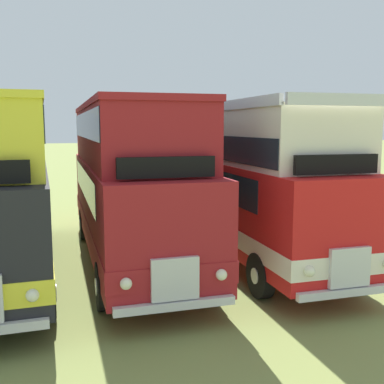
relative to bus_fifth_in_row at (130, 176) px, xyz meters
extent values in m
sphere|color=#EAEACC|center=(-2.76, -5.12, -1.37)|extent=(0.22, 0.22, 0.22)
cylinder|color=black|center=(-2.46, -3.47, -1.95)|extent=(0.31, 1.05, 1.04)
cylinder|color=silver|center=(-2.31, -3.47, -1.95)|extent=(0.03, 0.36, 0.36)
cylinder|color=black|center=(-2.27, 3.11, -1.95)|extent=(0.31, 1.05, 1.04)
cylinder|color=silver|center=(-2.12, 3.11, -1.95)|extent=(0.03, 0.36, 0.36)
cube|color=maroon|center=(-0.01, -0.12, -0.77)|extent=(3.05, 10.03, 2.30)
cube|color=maroon|center=(-0.01, -0.12, -1.37)|extent=(3.09, 10.07, 0.44)
cube|color=#19232D|center=(0.02, 0.28, -0.17)|extent=(2.94, 7.64, 0.76)
cube|color=#19232D|center=(-0.28, -5.01, -0.12)|extent=(2.20, 0.22, 0.90)
cube|color=silver|center=(-0.28, -5.12, -1.37)|extent=(0.91, 0.17, 0.80)
cube|color=silver|center=(-0.29, -5.15, -1.87)|extent=(2.30, 0.27, 0.16)
sphere|color=#EAEACC|center=(0.61, -5.18, -1.37)|extent=(0.22, 0.22, 0.22)
sphere|color=#EAEACC|center=(-1.18, -5.08, -1.37)|extent=(0.22, 0.22, 0.22)
cube|color=maroon|center=(0.01, 0.13, 1.13)|extent=(2.90, 9.13, 1.50)
cube|color=maroon|center=(0.01, 0.13, 1.95)|extent=(2.96, 9.23, 0.14)
cube|color=#19232D|center=(0.01, 0.13, 1.43)|extent=(2.93, 9.03, 0.68)
cube|color=black|center=(-0.25, -4.52, 0.63)|extent=(1.90, 0.23, 0.40)
cylinder|color=black|center=(0.96, -3.53, -1.95)|extent=(0.34, 1.05, 1.04)
cylinder|color=silver|center=(1.11, -3.54, -1.95)|extent=(0.04, 0.36, 0.36)
cylinder|color=black|center=(-1.34, -3.40, -1.95)|extent=(0.34, 1.05, 1.04)
cylinder|color=silver|center=(-1.49, -3.40, -1.95)|extent=(0.04, 0.36, 0.36)
cylinder|color=black|center=(1.32, 2.97, -1.95)|extent=(0.34, 1.05, 1.04)
cylinder|color=silver|center=(1.47, 2.96, -1.95)|extent=(0.04, 0.36, 0.36)
cylinder|color=black|center=(-0.98, 3.09, -1.95)|extent=(0.34, 1.05, 1.04)
cylinder|color=silver|center=(-1.13, 3.10, -1.95)|extent=(0.04, 0.36, 0.36)
cube|color=red|center=(3.50, -0.28, -0.77)|extent=(3.11, 10.70, 2.30)
cube|color=silver|center=(3.50, -0.28, -1.37)|extent=(3.15, 10.74, 0.44)
cube|color=#19232D|center=(3.52, 0.12, -0.17)|extent=(3.00, 8.30, 0.76)
cube|color=#19232D|center=(3.19, -5.49, -0.12)|extent=(2.20, 0.23, 0.90)
cube|color=silver|center=(3.19, -5.60, -1.37)|extent=(0.91, 0.17, 0.80)
cube|color=silver|center=(3.19, -5.63, -1.87)|extent=(2.30, 0.27, 0.16)
sphere|color=#EAEACC|center=(2.29, -5.56, -1.37)|extent=(0.22, 0.22, 0.22)
cube|color=silver|center=(3.51, -0.03, 1.13)|extent=(2.96, 9.79, 1.50)
cube|color=silver|center=(3.22, -5.05, 1.93)|extent=(2.40, 0.24, 0.24)
cube|color=silver|center=(3.76, 4.30, 1.93)|extent=(2.40, 0.24, 0.24)
cube|color=silver|center=(4.71, -0.10, 1.93)|extent=(0.66, 9.66, 0.24)
cube|color=silver|center=(2.31, 0.04, 1.93)|extent=(0.66, 9.66, 0.24)
cube|color=#19232D|center=(3.51, -0.03, 0.83)|extent=(2.99, 9.69, 0.64)
cube|color=black|center=(3.22, -5.00, 0.63)|extent=(1.90, 0.23, 0.40)
cylinder|color=black|center=(4.43, -4.02, -1.95)|extent=(0.34, 1.05, 1.04)
cylinder|color=silver|center=(4.58, -4.03, -1.95)|extent=(0.04, 0.36, 0.36)
cylinder|color=black|center=(2.14, -3.89, -1.95)|extent=(0.34, 1.05, 1.04)
cylinder|color=silver|center=(1.99, -3.88, -1.95)|extent=(0.04, 0.36, 0.36)
cylinder|color=black|center=(4.85, 3.14, -1.95)|extent=(0.34, 1.05, 1.04)
cylinder|color=silver|center=(5.00, 3.13, -1.95)|extent=(0.04, 0.36, 0.36)
cylinder|color=black|center=(2.55, 3.27, -1.95)|extent=(0.34, 1.05, 1.04)
cylinder|color=silver|center=(2.40, 3.28, -1.95)|extent=(0.04, 0.36, 0.36)
camera|label=1|loc=(-2.74, -12.92, 1.39)|focal=43.43mm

